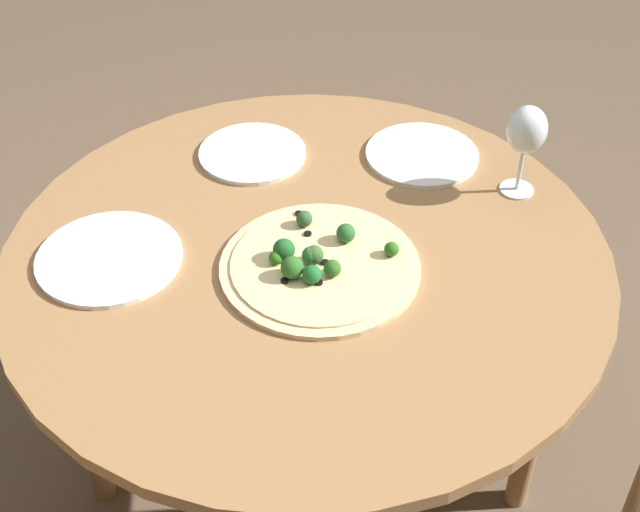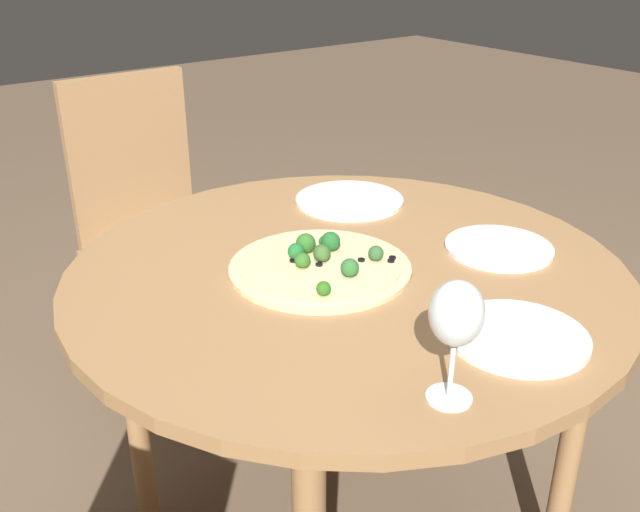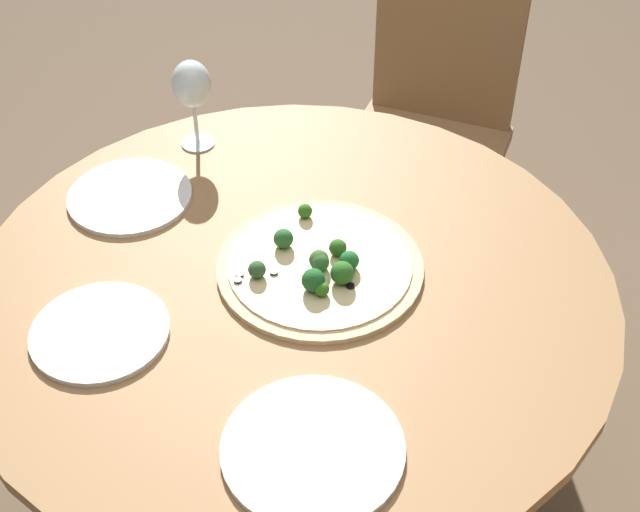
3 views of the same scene
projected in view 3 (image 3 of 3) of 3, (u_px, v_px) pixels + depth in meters
name	position (u px, v px, depth m)	size (l,w,h in m)	color
dining_table	(292.00, 314.00, 1.55)	(1.10, 1.10, 0.75)	olive
chair_2	(431.00, 118.00, 2.31)	(0.52, 0.52, 0.97)	#997047
pizza	(319.00, 265.00, 1.51)	(0.35, 0.35, 0.05)	#DBBC89
wine_glass	(192.00, 86.00, 1.71)	(0.08, 0.08, 0.19)	silver
plate_near	(130.00, 196.00, 1.66)	(0.23, 0.23, 0.01)	silver
plate_far	(100.00, 332.00, 1.40)	(0.22, 0.22, 0.01)	silver
plate_side	(313.00, 448.00, 1.24)	(0.26, 0.26, 0.01)	silver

